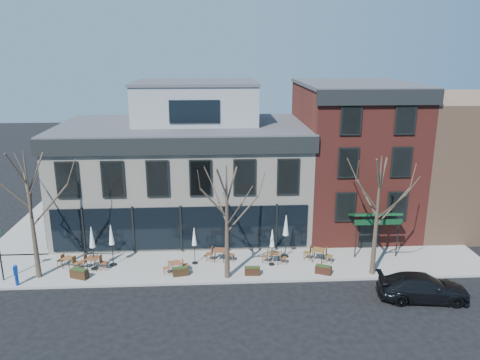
{
  "coord_description": "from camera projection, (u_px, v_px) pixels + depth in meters",
  "views": [
    {
      "loc": [
        2.33,
        -29.75,
        13.66
      ],
      "look_at": [
        4.11,
        2.0,
        4.64
      ],
      "focal_mm": 35.0,
      "sensor_mm": 36.0,
      "label": 1
    }
  ],
  "objects": [
    {
      "name": "cafe_set_4",
      "position": [
        274.0,
        257.0,
        30.32
      ],
      "size": [
        1.67,
        0.79,
        0.85
      ],
      "color": "brown",
      "rests_on": "sidewalk_front"
    },
    {
      "name": "umbrella_0",
      "position": [
        92.0,
        239.0,
        29.05
      ],
      "size": [
        0.46,
        0.46,
        2.86
      ],
      "color": "black",
      "rests_on": "sidewalk_front"
    },
    {
      "name": "cafe_set_3",
      "position": [
        220.0,
        254.0,
        30.57
      ],
      "size": [
        1.91,
        0.85,
        0.98
      ],
      "color": "brown",
      "rests_on": "sidewalk_front"
    },
    {
      "name": "sidewalk_front",
      "position": [
        230.0,
        265.0,
        30.27
      ],
      "size": [
        33.5,
        4.7,
        0.15
      ],
      "primitive_type": "cube",
      "color": "gray",
      "rests_on": "ground"
    },
    {
      "name": "planter_1",
      "position": [
        181.0,
        271.0,
        28.71
      ],
      "size": [
        1.02,
        0.56,
        0.54
      ],
      "color": "black",
      "rests_on": "sidewalk_front"
    },
    {
      "name": "planter_0",
      "position": [
        79.0,
        273.0,
        28.37
      ],
      "size": [
        1.18,
        0.82,
        0.61
      ],
      "color": "#311E10",
      "rests_on": "sidewalk_front"
    },
    {
      "name": "tree_mid",
      "position": [
        227.0,
        221.0,
        27.56
      ],
      "size": [
        3.5,
        3.55,
        7.04
      ],
      "color": "#382B21",
      "rests_on": "sidewalk_front"
    },
    {
      "name": "planter_3",
      "position": [
        323.0,
        270.0,
        28.92
      ],
      "size": [
        1.07,
        0.77,
        0.55
      ],
      "color": "black",
      "rests_on": "sidewalk_front"
    },
    {
      "name": "cafe_set_0",
      "position": [
        69.0,
        261.0,
        29.64
      ],
      "size": [
        1.65,
        1.0,
        0.85
      ],
      "color": "brown",
      "rests_on": "sidewalk_front"
    },
    {
      "name": "corner_building",
      "position": [
        185.0,
        169.0,
        35.76
      ],
      "size": [
        18.39,
        10.39,
        11.1
      ],
      "color": "beige",
      "rests_on": "ground"
    },
    {
      "name": "parked_sedan",
      "position": [
        423.0,
        287.0,
        26.16
      ],
      "size": [
        5.21,
        2.56,
        1.46
      ],
      "primitive_type": "imported",
      "rotation": [
        0.0,
        0.0,
        1.46
      ],
      "color": "black",
      "rests_on": "ground"
    },
    {
      "name": "planter_2",
      "position": [
        252.0,
        271.0,
        28.8
      ],
      "size": [
        0.97,
        0.43,
        0.53
      ],
      "color": "black",
      "rests_on": "sidewalk_front"
    },
    {
      "name": "bg_building",
      "position": [
        470.0,
        159.0,
        37.82
      ],
      "size": [
        12.0,
        12.0,
        10.0
      ],
      "primitive_type": "cube",
      "color": "#8C664C",
      "rests_on": "ground"
    },
    {
      "name": "tree_right",
      "position": [
        377.0,
        215.0,
        27.98
      ],
      "size": [
        3.72,
        3.77,
        7.48
      ],
      "color": "#382B21",
      "rests_on": "sidewalk_front"
    },
    {
      "name": "red_brick_building",
      "position": [
        352.0,
        155.0,
        36.13
      ],
      "size": [
        8.2,
        11.78,
        11.18
      ],
      "color": "maroon",
      "rests_on": "ground"
    },
    {
      "name": "sidewalk_side",
      "position": [
        45.0,
        224.0,
        37.31
      ],
      "size": [
        4.5,
        12.0,
        0.15
      ],
      "primitive_type": "cube",
      "color": "gray",
      "rests_on": "ground"
    },
    {
      "name": "cafe_set_2",
      "position": [
        176.0,
        266.0,
        29.02
      ],
      "size": [
        1.67,
        0.85,
        0.86
      ],
      "color": "brown",
      "rests_on": "sidewalk_front"
    },
    {
      "name": "call_box",
      "position": [
        16.0,
        274.0,
        27.4
      ],
      "size": [
        0.27,
        0.27,
        1.34
      ],
      "color": "#0B2F9B",
      "rests_on": "sidewalk_front"
    },
    {
      "name": "umbrella_3",
      "position": [
        272.0,
        240.0,
        29.72
      ],
      "size": [
        0.39,
        0.39,
        2.44
      ],
      "color": "black",
      "rests_on": "sidewalk_front"
    },
    {
      "name": "ground",
      "position": [
        182.0,
        254.0,
        32.18
      ],
      "size": [
        120.0,
        120.0,
        0.0
      ],
      "primitive_type": "plane",
      "color": "black",
      "rests_on": "ground"
    },
    {
      "name": "umbrella_4",
      "position": [
        286.0,
        228.0,
        30.78
      ],
      "size": [
        0.47,
        0.47,
        2.96
      ],
      "color": "black",
      "rests_on": "sidewalk_front"
    },
    {
      "name": "cafe_set_5",
      "position": [
        318.0,
        254.0,
        30.54
      ],
      "size": [
        1.96,
        1.22,
        1.02
      ],
      "color": "brown",
      "rests_on": "sidewalk_front"
    },
    {
      "name": "umbrella_2",
      "position": [
        194.0,
        239.0,
        29.91
      ],
      "size": [
        0.39,
        0.39,
        2.46
      ],
      "color": "black",
      "rests_on": "sidewalk_front"
    },
    {
      "name": "tree_corner",
      "position": [
        31.0,
        214.0,
        27.48
      ],
      "size": [
        3.93,
        3.98,
        7.92
      ],
      "color": "#382B21",
      "rests_on": "sidewalk_front"
    },
    {
      "name": "cafe_set_1",
      "position": [
        93.0,
        262.0,
        29.47
      ],
      "size": [
        1.89,
        0.85,
        0.97
      ],
      "color": "brown",
      "rests_on": "sidewalk_front"
    },
    {
      "name": "umbrella_1",
      "position": [
        111.0,
        237.0,
        29.61
      ],
      "size": [
        0.44,
        0.44,
        2.76
      ],
      "color": "black",
      "rests_on": "sidewalk_front"
    }
  ]
}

